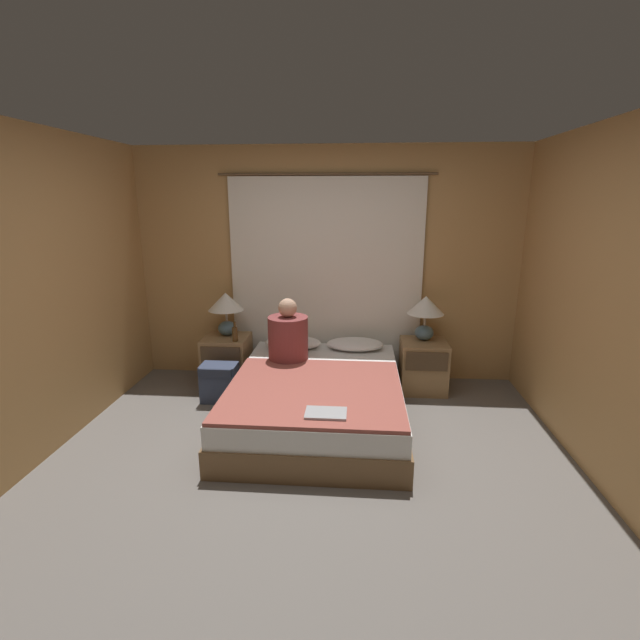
% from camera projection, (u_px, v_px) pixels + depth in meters
% --- Properties ---
extents(ground_plane, '(16.00, 16.00, 0.00)m').
position_uv_depth(ground_plane, '(307.00, 472.00, 3.44)').
color(ground_plane, '#66605B').
extents(wall_back, '(4.21, 0.06, 2.50)m').
position_uv_depth(wall_back, '(326.00, 266.00, 5.03)').
color(wall_back, tan).
rests_on(wall_back, ground_plane).
extents(wall_left, '(0.06, 4.04, 2.50)m').
position_uv_depth(wall_left, '(15.00, 302.00, 3.28)').
color(wall_left, tan).
rests_on(wall_left, ground_plane).
extents(wall_right, '(0.06, 4.04, 2.50)m').
position_uv_depth(wall_right, '(630.00, 314.00, 2.95)').
color(wall_right, tan).
rests_on(wall_right, ground_plane).
extents(curtain_panel, '(2.26, 0.02, 2.21)m').
position_uv_depth(curtain_panel, '(326.00, 280.00, 5.01)').
color(curtain_panel, white).
rests_on(curtain_panel, ground_plane).
extents(bed, '(1.51, 2.05, 0.41)m').
position_uv_depth(bed, '(317.00, 399.00, 4.20)').
color(bed, brown).
rests_on(bed, ground_plane).
extents(nightstand_left, '(0.47, 0.46, 0.53)m').
position_uv_depth(nightstand_left, '(227.00, 360.00, 5.00)').
color(nightstand_left, '#937047').
rests_on(nightstand_left, ground_plane).
extents(nightstand_right, '(0.47, 0.46, 0.53)m').
position_uv_depth(nightstand_right, '(423.00, 366.00, 4.83)').
color(nightstand_right, '#937047').
rests_on(nightstand_right, ground_plane).
extents(lamp_left, '(0.38, 0.38, 0.47)m').
position_uv_depth(lamp_left, '(226.00, 306.00, 4.91)').
color(lamp_left, slate).
rests_on(lamp_left, nightstand_left).
extents(lamp_right, '(0.38, 0.38, 0.47)m').
position_uv_depth(lamp_right, '(426.00, 310.00, 4.75)').
color(lamp_right, slate).
rests_on(lamp_right, nightstand_right).
extents(pillow_left, '(0.60, 0.35, 0.12)m').
position_uv_depth(pillow_left, '(293.00, 343.00, 4.94)').
color(pillow_left, white).
rests_on(pillow_left, bed).
extents(pillow_right, '(0.60, 0.35, 0.12)m').
position_uv_depth(pillow_right, '(355.00, 344.00, 4.89)').
color(pillow_right, white).
rests_on(pillow_right, bed).
extents(blanket_on_bed, '(1.45, 1.37, 0.03)m').
position_uv_depth(blanket_on_bed, '(314.00, 390.00, 3.84)').
color(blanket_on_bed, '#994C42').
rests_on(blanket_on_bed, bed).
extents(person_left_in_bed, '(0.39, 0.39, 0.63)m').
position_uv_depth(person_left_in_bed, '(288.00, 337.00, 4.51)').
color(person_left_in_bed, brown).
rests_on(person_left_in_bed, bed).
extents(beer_bottle_on_left_stand, '(0.06, 0.06, 0.21)m').
position_uv_depth(beer_bottle_on_left_stand, '(235.00, 334.00, 4.76)').
color(beer_bottle_on_left_stand, '#513819').
rests_on(beer_bottle_on_left_stand, nightstand_left).
extents(laptop_on_bed, '(0.30, 0.20, 0.02)m').
position_uv_depth(laptop_on_bed, '(326.00, 413.00, 3.37)').
color(laptop_on_bed, '#9EA0A5').
rests_on(laptop_on_bed, blanket_on_bed).
extents(backpack_on_floor, '(0.35, 0.26, 0.38)m').
position_uv_depth(backpack_on_floor, '(219.00, 380.00, 4.59)').
color(backpack_on_floor, '#333D56').
rests_on(backpack_on_floor, ground_plane).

